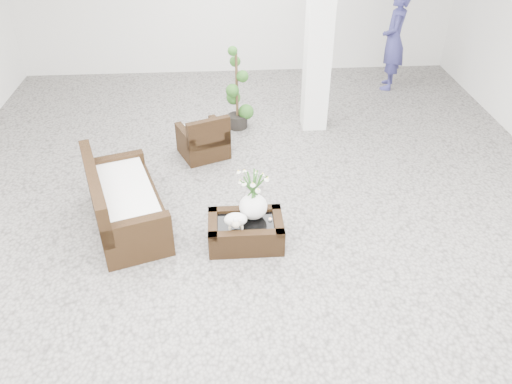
{
  "coord_description": "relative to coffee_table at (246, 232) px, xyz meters",
  "views": [
    {
      "loc": [
        -0.35,
        -5.11,
        4.07
      ],
      "look_at": [
        0.0,
        -0.1,
        0.62
      ],
      "focal_mm": 35.65,
      "sensor_mm": 36.0,
      "label": 1
    }
  ],
  "objects": [
    {
      "name": "shopper",
      "position": [
        3.12,
        4.68,
        0.8
      ],
      "size": [
        0.66,
        0.81,
        1.91
      ],
      "primitive_type": "imported",
      "rotation": [
        0.0,
        0.0,
        -1.9
      ],
      "color": "navy",
      "rests_on": "ground"
    },
    {
      "name": "sheep_figurine",
      "position": [
        -0.12,
        -0.1,
        0.26
      ],
      "size": [
        0.28,
        0.23,
        0.21
      ],
      "primitive_type": "ellipsoid",
      "color": "white",
      "rests_on": "coffee_table"
    },
    {
      "name": "topiary",
      "position": [
        0.02,
        3.12,
        0.55
      ],
      "size": [
        0.38,
        0.38,
        1.41
      ],
      "primitive_type": null,
      "color": "#234B18",
      "rests_on": "ground"
    },
    {
      "name": "armchair",
      "position": [
        -0.55,
        2.21,
        0.2
      ],
      "size": [
        0.87,
        0.86,
        0.72
      ],
      "primitive_type": "cube",
      "rotation": [
        0.0,
        0.0,
        3.53
      ],
      "color": "black",
      "rests_on": "ground"
    },
    {
      "name": "planter_narcissus",
      "position": [
        0.1,
        0.1,
        0.56
      ],
      "size": [
        0.44,
        0.44,
        0.8
      ],
      "primitive_type": null,
      "color": "white",
      "rests_on": "coffee_table"
    },
    {
      "name": "loveseat",
      "position": [
        -1.48,
        0.48,
        0.28
      ],
      "size": [
        1.27,
        1.82,
        0.88
      ],
      "primitive_type": "cube",
      "rotation": [
        0.0,
        0.0,
        1.89
      ],
      "color": "black",
      "rests_on": "ground"
    },
    {
      "name": "tealight",
      "position": [
        0.3,
        0.02,
        0.17
      ],
      "size": [
        0.04,
        0.04,
        0.03
      ],
      "primitive_type": "cylinder",
      "color": "white",
      "rests_on": "coffee_table"
    },
    {
      "name": "column",
      "position": [
        1.34,
        3.09,
        1.59
      ],
      "size": [
        0.4,
        0.4,
        3.5
      ],
      "primitive_type": "cube",
      "color": "white",
      "rests_on": "ground"
    },
    {
      "name": "coffee_table",
      "position": [
        0.0,
        0.0,
        0.0
      ],
      "size": [
        0.9,
        0.6,
        0.31
      ],
      "primitive_type": "cube",
      "color": "black",
      "rests_on": "ground"
    },
    {
      "name": "ground",
      "position": [
        0.14,
        0.29,
        -0.16
      ],
      "size": [
        11.0,
        11.0,
        0.0
      ],
      "primitive_type": "plane",
      "color": "gray",
      "rests_on": "ground"
    }
  ]
}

